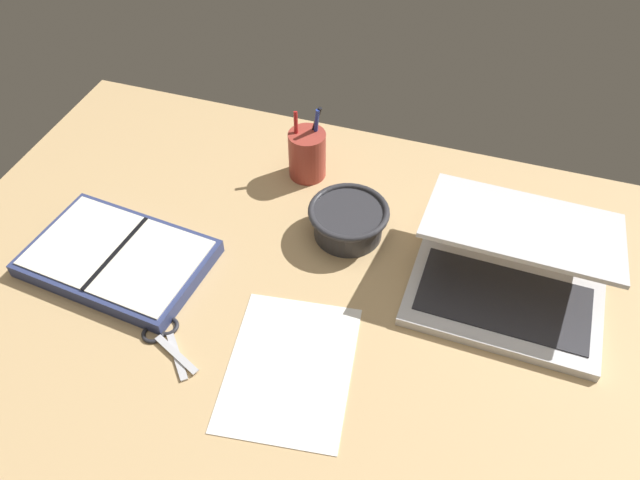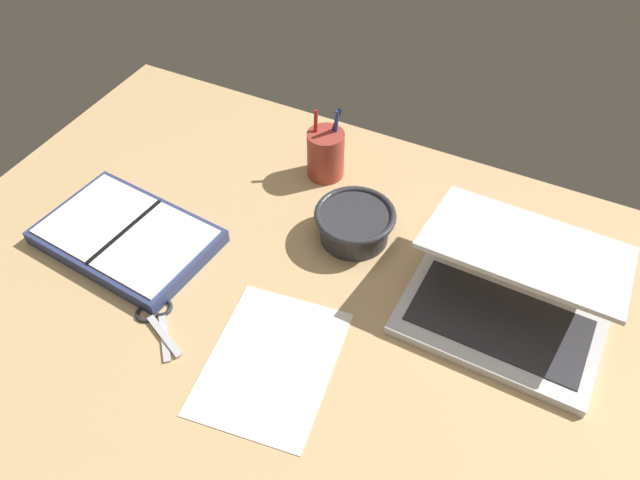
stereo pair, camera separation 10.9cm
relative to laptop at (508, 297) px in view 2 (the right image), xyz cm
name	(u,v)px [view 2 (the right image)]	position (x,y,z in cm)	size (l,w,h in cm)	color
desk_top	(293,300)	(-34.03, -12.52, -5.80)	(140.00, 100.00, 2.00)	tan
laptop	(508,297)	(0.00, 0.00, 0.00)	(33.51, 29.58, 13.98)	silver
bowl	(355,223)	(-30.34, 5.49, -1.22)	(15.32, 15.32, 6.46)	#2D2D33
pen_cup	(326,154)	(-43.35, 19.60, 0.53)	(7.69, 7.69, 16.02)	#9E382D
planner	(127,236)	(-68.05, -14.92, -3.29)	(34.03, 24.08, 3.20)	navy
scissors	(157,317)	(-52.52, -26.95, -4.46)	(12.36, 10.73, 0.80)	#B7B7BC
paper_sheet_front	(271,362)	(-30.75, -25.91, -4.72)	(19.63, 26.52, 0.16)	white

